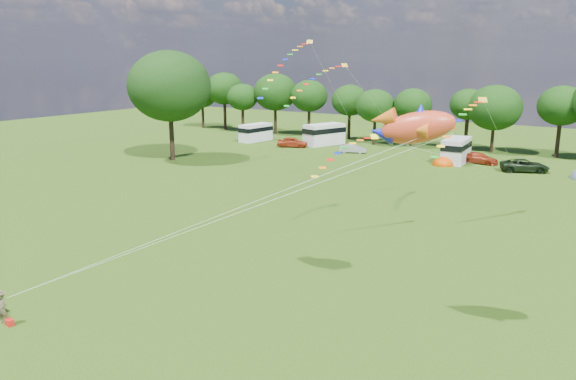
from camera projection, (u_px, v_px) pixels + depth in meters
The scene contains 18 objects.
ground_plane at pixel (209, 289), 30.81m from camera, with size 180.00×180.00×0.00m, color black.
tree_line at pixel (523, 106), 71.44m from camera, with size 102.98×10.98×10.27m.
big_tree at pixel (169, 86), 67.48m from camera, with size 10.00×10.00×13.28m.
car_a at pixel (292, 142), 79.33m from camera, with size 1.72×4.36×1.45m, color maroon.
car_b at pixel (353, 149), 74.60m from camera, with size 1.24×3.33×1.18m, color #9B9FA2.
car_c at pixel (479, 158), 67.14m from camera, with size 1.81×4.30×1.29m, color maroon.
car_d at pixel (525, 165), 62.23m from camera, with size 2.36×5.22×1.42m, color black.
campervan_a at pixel (256, 132), 84.95m from camera, with size 2.90×5.59×2.62m.
campervan_b at pixel (324, 134), 81.29m from camera, with size 4.49×6.72×3.04m.
campervan_c at pixel (456, 149), 67.73m from camera, with size 3.01×6.13×2.91m.
tent_orange at pixel (444, 165), 66.33m from camera, with size 2.75×3.02×2.15m.
kite_flyer at pixel (2, 309), 26.60m from camera, with size 0.56×0.37×1.53m, color brown.
kite_bag at pixel (9, 322), 26.57m from camera, with size 0.44×0.29×0.31m, color red.
fish_kite at pixel (411, 127), 24.97m from camera, with size 4.11×2.08×2.15m.
streamer_kite_a at pixel (289, 60), 56.33m from camera, with size 3.41×5.56×5.78m.
streamer_kite_b at pixel (321, 78), 50.33m from camera, with size 4.23×4.63×3.78m.
streamer_kite_c at pixel (351, 149), 40.54m from camera, with size 3.13×4.91×2.78m.
streamer_kite_d at pixel (464, 118), 42.50m from camera, with size 2.74×5.05×4.31m.
Camera 1 is at (19.28, -21.74, 12.38)m, focal length 35.00 mm.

